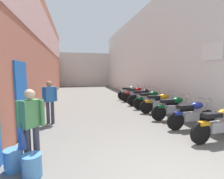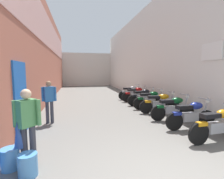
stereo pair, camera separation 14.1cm
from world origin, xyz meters
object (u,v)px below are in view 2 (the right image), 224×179
at_px(motorcycle_fourth, 160,103).
at_px(umbrella_leaning, 18,135).
at_px(water_jug_beside_first, 28,165).
at_px(water_jug_near_door, 10,159).
at_px(motorcycle_eighth, 131,92).
at_px(motorcycle_seventh, 136,94).
at_px(motorcycle_sixth, 143,96).
at_px(motorcycle_third, 173,108).
at_px(motorcycle_nearest, 218,124).
at_px(motorcycle_fifth, 151,99).
at_px(pedestrian_by_doorway, 27,122).
at_px(motorcycle_second, 191,114).
at_px(pedestrian_mid_alley, 49,99).

relative_size(motorcycle_fourth, umbrella_leaning, 1.90).
bearing_deg(water_jug_beside_first, water_jug_near_door, 141.93).
bearing_deg(motorcycle_fourth, water_jug_near_door, -146.01).
relative_size(water_jug_near_door, umbrella_leaning, 0.43).
bearing_deg(motorcycle_eighth, umbrella_leaning, -123.13).
bearing_deg(motorcycle_seventh, water_jug_near_door, -127.92).
distance_m(motorcycle_seventh, water_jug_near_door, 8.15).
height_order(motorcycle_sixth, water_jug_beside_first, motorcycle_sixth).
distance_m(motorcycle_third, water_jug_beside_first, 5.32).
distance_m(motorcycle_nearest, motorcycle_fourth, 3.19).
relative_size(motorcycle_nearest, motorcycle_fourth, 1.01).
bearing_deg(motorcycle_seventh, motorcycle_eighth, 90.01).
height_order(motorcycle_nearest, umbrella_leaning, motorcycle_nearest).
relative_size(motorcycle_nearest, motorcycle_seventh, 1.00).
bearing_deg(motorcycle_third, motorcycle_fifth, 90.00).
relative_size(motorcycle_fourth, motorcycle_eighth, 1.00).
bearing_deg(motorcycle_sixth, pedestrian_by_doorway, -131.66).
distance_m(motorcycle_second, motorcycle_eighth, 6.15).
relative_size(motorcycle_second, pedestrian_mid_alley, 1.18).
xyz_separation_m(motorcycle_third, motorcycle_sixth, (-0.00, 2.99, 0.00)).
bearing_deg(motorcycle_fourth, umbrella_leaning, -145.09).
bearing_deg(motorcycle_nearest, water_jug_beside_first, -173.80).
bearing_deg(water_jug_beside_first, motorcycle_nearest, 6.20).
height_order(motorcycle_seventh, motorcycle_eighth, same).
distance_m(motorcycle_third, motorcycle_eighth, 5.09).
xyz_separation_m(motorcycle_nearest, water_jug_near_door, (-5.01, -0.19, -0.29)).
height_order(pedestrian_mid_alley, umbrella_leaning, pedestrian_mid_alley).
xyz_separation_m(motorcycle_second, motorcycle_eighth, (-0.00, 6.15, 0.00)).
bearing_deg(pedestrian_mid_alley, motorcycle_third, -7.40).
relative_size(motorcycle_nearest, motorcycle_eighth, 1.01).
relative_size(motorcycle_third, motorcycle_fifth, 1.00).
distance_m(motorcycle_nearest, umbrella_leaning, 4.84).
bearing_deg(motorcycle_eighth, water_jug_near_door, -124.05).
relative_size(motorcycle_third, motorcycle_eighth, 1.01).
xyz_separation_m(motorcycle_fourth, water_jug_near_door, (-5.01, -3.38, -0.29)).
xyz_separation_m(pedestrian_by_doorway, water_jug_near_door, (-0.33, -0.06, -0.71)).
xyz_separation_m(motorcycle_second, umbrella_leaning, (-4.83, -1.26, 0.18)).
xyz_separation_m(motorcycle_nearest, motorcycle_fifth, (0.00, 4.14, 0.00)).
height_order(motorcycle_nearest, pedestrian_by_doorway, pedestrian_by_doorway).
relative_size(motorcycle_second, pedestrian_by_doorway, 1.18).
distance_m(motorcycle_nearest, pedestrian_by_doorway, 4.69).
bearing_deg(motorcycle_nearest, motorcycle_eighth, 90.00).
xyz_separation_m(motorcycle_nearest, motorcycle_third, (0.00, 2.13, 0.00)).
bearing_deg(motorcycle_fifth, pedestrian_by_doorway, -137.57).
height_order(motorcycle_second, motorcycle_eighth, same).
distance_m(motorcycle_second, water_jug_near_door, 5.17).
bearing_deg(motorcycle_sixth, motorcycle_fourth, -90.00).
height_order(motorcycle_eighth, water_jug_near_door, motorcycle_eighth).
distance_m(motorcycle_nearest, water_jug_near_door, 5.02).
relative_size(motorcycle_third, water_jug_beside_first, 4.41).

